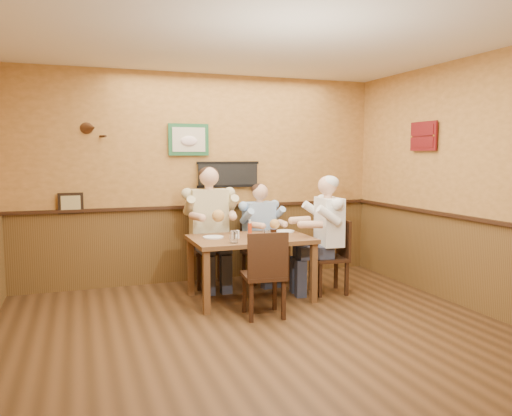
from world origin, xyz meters
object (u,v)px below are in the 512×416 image
Objects in this scene: chair_right_end at (329,256)px; cola_tumbler at (273,233)px; water_glass_mid at (267,235)px; salt_shaker at (238,234)px; water_glass_left at (234,237)px; chair_back_right at (259,251)px; pepper_shaker at (232,235)px; chair_back_left at (209,249)px; diner_blue_polo at (259,238)px; hot_sauce_bottle at (250,229)px; diner_white_elder at (329,241)px; diner_tan_shirt at (209,233)px; chair_near_side at (263,273)px; dining_table at (251,245)px.

chair_right_end reaches higher than cola_tumbler.
water_glass_mid is 0.35m from salt_shaker.
chair_back_right is at bearing 56.98° from water_glass_left.
salt_shaker reaches higher than pepper_shaker.
water_glass_left reaches higher than salt_shaker.
chair_back_left is 1.10m from cola_tumbler.
salt_shaker reaches higher than chair_back_right.
chair_back_left reaches higher than pepper_shaker.
hot_sauce_bottle is at bearing -126.86° from diner_blue_polo.
diner_white_elder is 1.34m from water_glass_left.
diner_white_elder is at bearing -3.94° from hot_sauce_bottle.
hot_sauce_bottle reaches higher than pepper_shaker.
chair_back_right is 1.32m from water_glass_left.
chair_back_left is at bearing 99.62° from salt_shaker.
water_glass_left is at bearing -173.29° from water_glass_mid.
cola_tumbler reaches higher than salt_shaker.
chair_right_end is at bearing -3.94° from hot_sauce_bottle.
cola_tumbler is at bearing -57.99° from diner_tan_shirt.
diner_white_elder is (1.08, 0.57, 0.19)m from chair_near_side.
cola_tumbler is at bearing -29.71° from dining_table.
chair_near_side is 1.44m from diner_tan_shirt.
chair_right_end is at bearing -2.33° from pepper_shaker.
chair_near_side is (0.23, -1.40, -0.03)m from chair_back_left.
cola_tumbler is 0.55× the size of hot_sauce_bottle.
cola_tumbler is (-0.14, -0.88, 0.20)m from diner_blue_polo.
cola_tumbler reaches higher than chair_back_right.
chair_near_side is at bearing -97.04° from dining_table.
hot_sauce_bottle is (-0.01, -0.00, 0.19)m from dining_table.
chair_right_end is at bearing -61.97° from diner_blue_polo.
chair_back_left is 0.84m from pepper_shaker.
diner_tan_shirt is at bearing -74.37° from chair_near_side.
chair_back_left is at bearing -74.37° from chair_near_side.
chair_near_side reaches higher than pepper_shaker.
cola_tumbler is (0.24, -0.13, 0.14)m from dining_table.
dining_table is 1.52× the size of chair_right_end.
dining_table is 1.06× the size of diner_white_elder.
pepper_shaker is at bearing -85.63° from diner_white_elder.
salt_shaker is (-0.55, -0.79, 0.20)m from diner_blue_polo.
chair_back_left is 1.56m from chair_right_end.
chair_back_right is at bearing 0.00° from diner_blue_polo.
diner_blue_polo reaches higher than chair_back_right.
hot_sauce_bottle is 2.26× the size of pepper_shaker.
diner_tan_shirt is at bearing 112.38° from water_glass_mid.
diner_white_elder is at bearing -4.07° from dining_table.
chair_back_left reaches higher than chair_right_end.
chair_back_right is at bearing -135.98° from diner_white_elder.
chair_right_end reaches higher than dining_table.
water_glass_left is at bearing -132.30° from chair_back_right.
diner_white_elder reaches higher than dining_table.
diner_tan_shirt is 16.88× the size of pepper_shaker.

